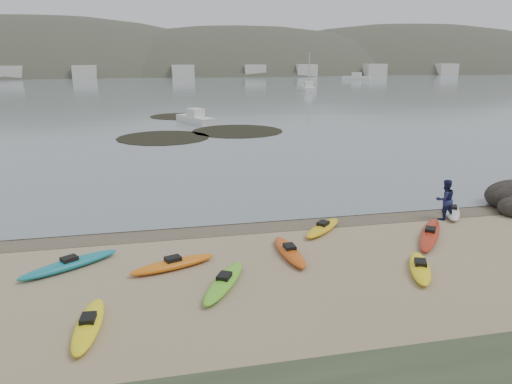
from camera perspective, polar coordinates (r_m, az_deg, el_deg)
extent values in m
plane|color=tan|center=(23.18, 0.00, -3.57)|extent=(600.00, 600.00, 0.00)
plane|color=brown|center=(22.90, 0.16, -3.81)|extent=(60.00, 60.00, 0.00)
plane|color=slate|center=(321.51, -11.92, 13.89)|extent=(1200.00, 1200.00, 0.00)
ellipsoid|color=#CF5012|center=(19.53, 3.85, -6.83)|extent=(0.82, 3.26, 0.34)
ellipsoid|color=#B12712|center=(22.55, 19.27, -4.58)|extent=(3.15, 3.93, 0.34)
ellipsoid|color=silver|center=(26.16, 21.49, -2.05)|extent=(2.10, 2.99, 0.34)
ellipsoid|color=yellow|center=(15.38, -18.59, -14.22)|extent=(0.99, 3.20, 0.34)
ellipsoid|color=#68CE29|center=(17.09, -3.64, -10.23)|extent=(2.27, 3.42, 0.34)
ellipsoid|color=orange|center=(18.65, -9.45, -8.14)|extent=(3.34, 1.75, 0.34)
ellipsoid|color=yellow|center=(22.24, 7.65, -4.09)|extent=(2.57, 2.58, 0.34)
ellipsoid|color=teal|center=(19.62, -20.51, -7.74)|extent=(3.57, 2.64, 0.34)
ellipsoid|color=yellow|center=(19.03, 18.24, -8.25)|extent=(1.86, 2.98, 0.34)
imported|color=#1B204F|center=(25.06, 20.80, -0.82)|extent=(0.98, 0.78, 1.94)
cylinder|color=black|center=(47.34, -10.56, 6.10)|extent=(8.60, 8.60, 0.04)
cylinder|color=black|center=(50.63, -2.14, 6.95)|extent=(9.17, 9.17, 0.04)
cylinder|color=black|center=(63.42, -8.86, 8.53)|extent=(7.02, 7.02, 0.04)
cube|color=silver|center=(56.98, -6.92, 8.23)|extent=(4.02, 6.41, 0.87)
cube|color=silver|center=(106.00, 6.02, 11.66)|extent=(3.42, 7.85, 1.06)
cube|color=silver|center=(153.91, 11.41, 12.65)|extent=(8.21, 6.40, 1.16)
ellipsoid|color=#384235|center=(221.59, -23.02, 7.71)|extent=(220.00, 120.00, 80.00)
ellipsoid|color=#384235|center=(216.30, -1.79, 9.48)|extent=(200.00, 110.00, 68.00)
ellipsoid|color=#384235|center=(255.29, 17.13, 9.34)|extent=(230.00, 130.00, 76.00)
cube|color=beige|center=(170.60, -25.65, 12.20)|extent=(7.00, 5.00, 4.00)
cube|color=beige|center=(167.01, -17.43, 12.96)|extent=(7.00, 5.00, 4.00)
cube|color=beige|center=(166.82, -8.97, 13.46)|extent=(7.00, 5.00, 4.00)
cube|color=beige|center=(170.06, -0.65, 13.68)|extent=(7.00, 5.00, 4.00)
cube|color=beige|center=(176.53, 7.22, 13.63)|extent=(7.00, 5.00, 4.00)
cube|color=beige|center=(185.89, 14.41, 13.37)|extent=(7.00, 5.00, 4.00)
cube|color=beige|center=(197.74, 20.81, 12.96)|extent=(7.00, 5.00, 4.00)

